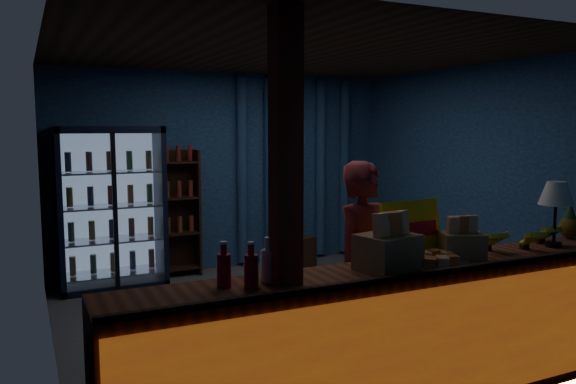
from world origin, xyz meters
name	(u,v)px	position (x,y,z in m)	size (l,w,h in m)	color
ground	(300,315)	(0.00, 0.00, 0.00)	(4.60, 4.60, 0.00)	#515154
room_walls	(300,160)	(0.00, 0.00, 1.57)	(4.60, 4.60, 4.60)	navy
counter	(422,331)	(0.00, -1.91, 0.48)	(4.40, 0.57, 0.99)	brown
support_post	(286,226)	(-1.05, -1.90, 1.30)	(0.16, 0.16, 2.60)	maroon
beverage_cooler	(110,208)	(-1.55, 1.92, 0.93)	(1.20, 0.62, 1.90)	black
bottle_shelf	(178,214)	(-0.70, 2.06, 0.79)	(0.50, 0.28, 1.60)	#361B11
curtain_folds	(295,169)	(1.00, 2.14, 1.30)	(1.74, 0.14, 2.50)	navy
framed_picture	(287,137)	(0.85, 2.10, 1.75)	(0.36, 0.04, 0.28)	gold
shopkeeper	(365,267)	(-0.12, -1.36, 0.82)	(0.60, 0.39, 1.64)	maroon
green_chair	(383,244)	(1.90, 1.27, 0.31)	(0.67, 0.69, 0.63)	#5BB768
side_table	(292,256)	(0.61, 1.45, 0.24)	(0.63, 0.54, 0.58)	#361B11
yellow_sign	(411,229)	(0.06, -1.69, 1.16)	(0.52, 0.13, 0.41)	yellow
soda_bottles	(248,267)	(-1.28, -1.85, 1.06)	(0.37, 0.16, 0.27)	#AE0B1E
snack_box_left	(388,250)	(-0.32, -1.92, 1.09)	(0.42, 0.37, 0.39)	olive
snack_box_centre	(461,244)	(0.35, -1.88, 1.06)	(0.37, 0.34, 0.31)	olive
pastry_tray	(432,261)	(0.04, -1.94, 0.98)	(0.51, 0.51, 0.08)	silver
banana_bunches	(522,237)	(1.02, -1.82, 1.04)	(0.83, 0.31, 0.18)	yellow
table_lamp	(556,196)	(1.29, -1.89, 1.36)	(0.27, 0.27, 0.52)	black
pineapple	(570,224)	(1.69, -1.71, 1.08)	(0.18, 0.18, 0.31)	brown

